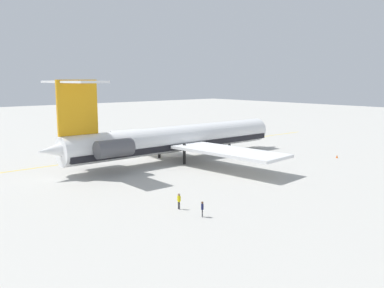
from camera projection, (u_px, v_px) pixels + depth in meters
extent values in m
plane|color=#B7B5AD|center=(170.00, 154.00, 78.85)|extent=(331.84, 331.84, 0.00)
cylinder|color=white|center=(178.00, 139.00, 72.85)|extent=(42.88, 4.65, 4.57)
cone|color=white|center=(257.00, 129.00, 86.49)|extent=(4.77, 4.40, 4.39)
cone|color=white|center=(61.00, 149.00, 59.14)|extent=(6.68, 3.90, 3.89)
cube|color=black|center=(178.00, 144.00, 73.01)|extent=(41.92, 4.74, 1.01)
cube|color=white|center=(145.00, 136.00, 82.50)|extent=(9.06, 19.69, 0.46)
cube|color=white|center=(229.00, 151.00, 64.65)|extent=(9.13, 19.70, 0.46)
cylinder|color=#515156|center=(91.00, 142.00, 66.17)|extent=(5.72, 2.66, 2.65)
cube|color=white|center=(94.00, 143.00, 65.57)|extent=(3.43, 1.46, 0.55)
cylinder|color=#515156|center=(114.00, 148.00, 60.62)|extent=(5.72, 2.66, 2.65)
cube|color=white|center=(112.00, 148.00, 61.22)|extent=(3.43, 1.46, 0.55)
cube|color=orange|center=(77.00, 108.00, 60.04)|extent=(6.19, 0.47, 8.10)
cube|color=white|center=(63.00, 82.00, 61.93)|extent=(4.30, 6.68, 0.32)
cube|color=white|center=(85.00, 82.00, 56.39)|extent=(4.30, 6.68, 0.32)
cylinder|color=black|center=(229.00, 143.00, 81.51)|extent=(0.50, 0.50, 3.47)
cylinder|color=black|center=(159.00, 148.00, 75.02)|extent=(0.50, 0.50, 3.47)
cylinder|color=black|center=(184.00, 154.00, 69.50)|extent=(0.50, 0.50, 3.47)
cylinder|color=black|center=(178.00, 205.00, 45.39)|extent=(0.11, 0.11, 0.86)
cylinder|color=black|center=(180.00, 206.00, 45.31)|extent=(0.11, 0.11, 0.86)
cylinder|color=yellow|center=(179.00, 199.00, 45.23)|extent=(0.29, 0.29, 0.68)
sphere|color=#8C6647|center=(179.00, 195.00, 45.15)|extent=(0.27, 0.27, 0.27)
cylinder|color=yellow|center=(177.00, 198.00, 45.32)|extent=(0.08, 0.08, 0.58)
cylinder|color=yellow|center=(180.00, 199.00, 45.12)|extent=(0.08, 0.08, 0.58)
cylinder|color=black|center=(206.00, 137.00, 99.97)|extent=(0.11, 0.11, 0.86)
cylinder|color=black|center=(206.00, 137.00, 100.12)|extent=(0.11, 0.11, 0.86)
cylinder|color=gray|center=(206.00, 133.00, 99.93)|extent=(0.29, 0.29, 0.68)
sphere|color=#8C6647|center=(206.00, 132.00, 99.85)|extent=(0.27, 0.27, 0.27)
cylinder|color=gray|center=(206.00, 133.00, 99.74)|extent=(0.08, 0.08, 0.58)
cylinder|color=gray|center=(206.00, 133.00, 100.11)|extent=(0.08, 0.08, 0.58)
cylinder|color=black|center=(202.00, 213.00, 42.87)|extent=(0.10, 0.10, 0.80)
cylinder|color=black|center=(202.00, 213.00, 42.73)|extent=(0.10, 0.10, 0.80)
cylinder|color=#191E4C|center=(202.00, 207.00, 42.69)|extent=(0.27, 0.27, 0.63)
sphere|color=brown|center=(202.00, 203.00, 42.62)|extent=(0.25, 0.25, 0.25)
cylinder|color=#191E4C|center=(202.00, 206.00, 42.85)|extent=(0.07, 0.07, 0.54)
cylinder|color=#191E4C|center=(202.00, 207.00, 42.51)|extent=(0.07, 0.07, 0.54)
cylinder|color=black|center=(196.00, 135.00, 103.64)|extent=(0.11, 0.11, 0.87)
cylinder|color=black|center=(195.00, 135.00, 103.52)|extent=(0.11, 0.11, 0.87)
cylinder|color=orange|center=(196.00, 132.00, 103.46)|extent=(0.29, 0.29, 0.69)
sphere|color=#8C6647|center=(196.00, 130.00, 103.38)|extent=(0.27, 0.27, 0.27)
cylinder|color=orange|center=(196.00, 131.00, 103.60)|extent=(0.08, 0.08, 0.58)
cylinder|color=orange|center=(195.00, 132.00, 103.30)|extent=(0.08, 0.08, 0.58)
cone|color=#EA590F|center=(337.00, 156.00, 75.05)|extent=(0.40, 0.40, 0.55)
cube|color=gold|center=(148.00, 153.00, 80.65)|extent=(99.70, 1.16, 0.01)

